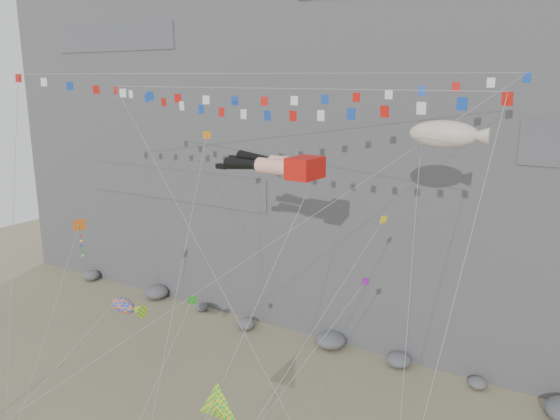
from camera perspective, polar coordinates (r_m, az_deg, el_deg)
name	(u,v)px	position (r m, az deg, el deg)	size (l,w,h in m)	color
cliff	(406,48)	(56.32, 12.99, 16.17)	(80.00, 28.00, 50.00)	slate
talus_boulders	(331,340)	(47.48, 5.31, -13.41)	(60.00, 3.00, 1.20)	slate
legs_kite	(278,165)	(32.29, -0.25, 4.70)	(7.04, 15.38, 22.05)	red
flag_banner_upper	(249,74)	(34.69, -3.29, 14.01)	(30.22, 16.56, 27.77)	red
flag_banner_lower	(255,89)	(31.10, -2.62, 12.54)	(27.24, 9.16, 25.12)	red
harlequin_kite	(79,226)	(39.45, -20.24, -1.55)	(1.77, 6.61, 13.63)	red
fish_windsock	(123,306)	(39.03, -16.07, -9.57)	(6.58, 7.17, 10.57)	orange
delta_kite	(217,408)	(28.82, -6.65, -19.82)	(2.97, 6.65, 8.98)	yellow
blimp_windsock	(444,135)	(31.88, 16.72, 7.56)	(4.80, 13.60, 22.97)	beige
small_kite_a	(205,142)	(36.15, -7.80, 7.04)	(5.07, 12.97, 22.62)	orange
small_kite_b	(362,287)	(31.56, 8.53, -7.94)	(5.33, 13.46, 17.42)	purple
small_kite_c	(191,304)	(32.80, -9.32, -9.64)	(1.06, 9.01, 12.59)	#209617
small_kite_d	(379,227)	(33.61, 10.29, -1.73)	(4.56, 16.24, 21.15)	yellow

